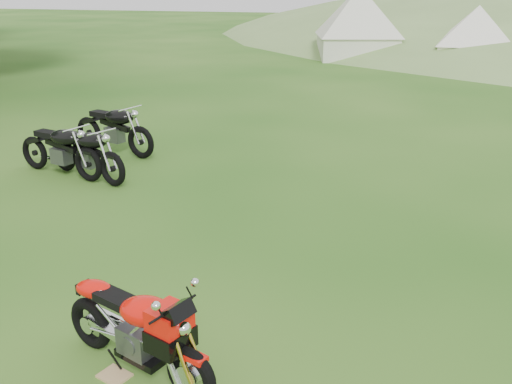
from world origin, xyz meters
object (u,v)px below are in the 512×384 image
(sport_motorcycle, at_px, (135,323))
(tent_left, at_px, (358,26))
(vintage_moto_b, at_px, (86,151))
(tent_mid, at_px, (476,35))
(vintage_moto_d, at_px, (113,127))
(vintage_moto_c, at_px, (59,148))
(plywood_board, at_px, (114,376))

(sport_motorcycle, distance_m, tent_left, 23.73)
(tent_left, bearing_deg, vintage_moto_b, -113.30)
(tent_mid, bearing_deg, vintage_moto_d, -114.02)
(sport_motorcycle, relative_size, vintage_moto_c, 0.89)
(sport_motorcycle, relative_size, vintage_moto_d, 0.84)
(plywood_board, height_order, tent_mid, tent_mid)
(plywood_board, relative_size, tent_mid, 0.09)
(tent_left, bearing_deg, sport_motorcycle, -103.24)
(vintage_moto_c, bearing_deg, vintage_moto_b, 12.24)
(vintage_moto_d, bearing_deg, sport_motorcycle, -42.95)
(vintage_moto_d, bearing_deg, tent_mid, 79.35)
(vintage_moto_d, bearing_deg, plywood_board, -44.70)
(vintage_moto_b, xyz_separation_m, tent_mid, (8.13, 17.68, 0.75))
(vintage_moto_c, bearing_deg, plywood_board, -37.52)
(tent_mid, bearing_deg, vintage_moto_c, -112.48)
(plywood_board, bearing_deg, vintage_moto_c, 127.02)
(plywood_board, bearing_deg, vintage_moto_d, 118.14)
(vintage_moto_b, bearing_deg, plywood_board, -34.81)
(sport_motorcycle, distance_m, vintage_moto_c, 6.33)
(tent_left, bearing_deg, plywood_board, -103.70)
(vintage_moto_b, bearing_deg, tent_mid, 87.75)
(vintage_moto_b, xyz_separation_m, vintage_moto_c, (-0.58, 0.03, 0.00))
(vintage_moto_d, xyz_separation_m, tent_left, (3.35, 17.20, 0.93))
(vintage_moto_d, height_order, tent_left, tent_left)
(vintage_moto_b, distance_m, tent_mid, 19.47)
(vintage_moto_c, relative_size, tent_mid, 0.69)
(plywood_board, bearing_deg, tent_mid, 77.81)
(sport_motorcycle, relative_size, tent_mid, 0.61)
(sport_motorcycle, xyz_separation_m, vintage_moto_c, (-3.99, 4.91, -0.01))
(sport_motorcycle, distance_m, vintage_moto_d, 7.51)
(vintage_moto_b, relative_size, vintage_moto_d, 0.94)
(tent_left, xyz_separation_m, tent_mid, (5.11, -1.15, -0.22))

